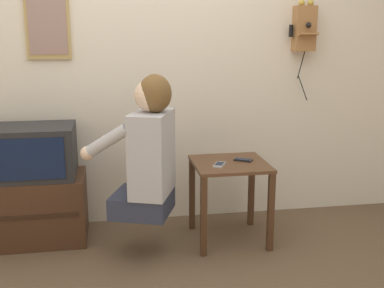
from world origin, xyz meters
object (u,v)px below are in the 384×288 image
object	(u,v)px
wall_phone_antique	(304,28)
cell_phone_spare	(243,160)
framed_picture	(48,25)
cell_phone_held	(220,164)
person	(148,150)
television	(31,152)

from	to	relation	value
wall_phone_antique	cell_phone_spare	size ratio (longest dim) A/B	5.49
framed_picture	cell_phone_held	xyz separation A→B (m)	(1.12, -0.53, -0.91)
person	television	xyz separation A→B (m)	(-0.77, 0.35, -0.06)
cell_phone_held	person	bearing A→B (deg)	-142.64
cell_phone_spare	television	bearing A→B (deg)	115.51
person	cell_phone_spare	distance (m)	0.71
framed_picture	cell_phone_spare	distance (m)	1.66
television	cell_phone_spare	world-z (taller)	television
cell_phone_held	cell_phone_spare	bearing A→B (deg)	53.00
person	wall_phone_antique	bearing A→B (deg)	-45.46
framed_picture	cell_phone_spare	xyz separation A→B (m)	(1.31, -0.44, -0.91)
person	cell_phone_spare	bearing A→B (deg)	-56.05
wall_phone_antique	cell_phone_spare	bearing A→B (deg)	-144.83
cell_phone_held	cell_phone_spare	xyz separation A→B (m)	(0.19, 0.09, 0.00)
wall_phone_antique	cell_phone_spare	world-z (taller)	wall_phone_antique
television	wall_phone_antique	world-z (taller)	wall_phone_antique
cell_phone_held	cell_phone_spare	distance (m)	0.21
wall_phone_antique	cell_phone_held	bearing A→B (deg)	-147.23
wall_phone_antique	person	bearing A→B (deg)	-155.55
person	television	distance (m)	0.85
cell_phone_held	wall_phone_antique	bearing A→B (deg)	60.91
wall_phone_antique	framed_picture	world-z (taller)	framed_picture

